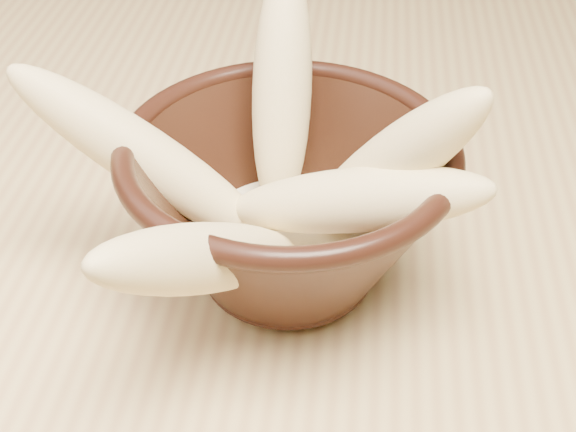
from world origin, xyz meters
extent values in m
cylinder|color=tan|center=(-0.54, 0.34, 0.35)|extent=(0.05, 0.05, 0.71)
cylinder|color=black|center=(-0.20, -0.10, 0.76)|extent=(0.08, 0.08, 0.01)
cylinder|color=black|center=(-0.20, -0.10, 0.77)|extent=(0.08, 0.08, 0.01)
torus|color=black|center=(-0.20, -0.10, 0.84)|extent=(0.18, 0.18, 0.01)
cylinder|color=#FAECC9|center=(-0.20, -0.10, 0.78)|extent=(0.10, 0.10, 0.01)
ellipsoid|color=#E3CA86|center=(-0.21, -0.05, 0.85)|extent=(0.04, 0.10, 0.14)
ellipsoid|color=#E3CA86|center=(-0.28, -0.10, 0.83)|extent=(0.16, 0.05, 0.12)
ellipsoid|color=#E3CA86|center=(-0.15, -0.10, 0.84)|extent=(0.12, 0.07, 0.13)
ellipsoid|color=#E3CA86|center=(-0.17, -0.12, 0.83)|extent=(0.15, 0.06, 0.08)
ellipsoid|color=#E3CA86|center=(-0.23, -0.17, 0.83)|extent=(0.11, 0.14, 0.11)
camera|label=1|loc=(-0.17, -0.44, 1.08)|focal=50.00mm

